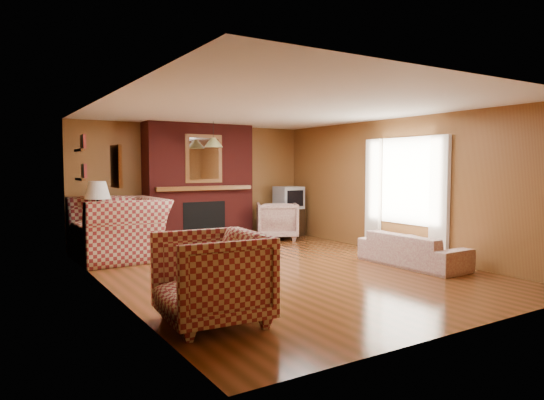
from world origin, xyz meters
TOP-DOWN VIEW (x-y plane):
  - floor at (0.00, 0.00)m, footprint 6.50×6.50m
  - ceiling at (0.00, 0.00)m, footprint 6.50×6.50m
  - wall_back at (0.00, 3.25)m, footprint 6.50×0.00m
  - wall_front at (0.00, -3.25)m, footprint 6.50×0.00m
  - wall_left at (-2.50, 0.00)m, footprint 0.00×6.50m
  - wall_right at (2.50, 0.00)m, footprint 0.00×6.50m
  - fireplace at (0.00, 2.98)m, footprint 2.20×0.82m
  - window_right at (2.45, -0.20)m, footprint 0.10×1.85m
  - bookshelf at (-2.44, 1.90)m, footprint 0.09×0.55m
  - botanical_print at (-2.47, -0.30)m, footprint 0.05×0.40m
  - pendant_light at (0.00, 2.30)m, footprint 0.36×0.36m
  - plaid_loveseat at (-1.85, 2.11)m, footprint 1.41×1.61m
  - plaid_armchair at (-1.95, -1.80)m, footprint 1.08×1.05m
  - floral_sofa at (1.90, -0.90)m, footprint 0.73×1.76m
  - floral_armchair at (1.60, 2.57)m, footprint 1.15×1.16m
  - coffee_table at (-0.62, -0.08)m, footprint 0.86×0.53m
  - side_table at (-2.10, 2.45)m, footprint 0.47×0.47m
  - table_lamp at (-2.10, 2.45)m, footprint 0.43×0.43m
  - tv_stand at (2.05, 2.80)m, footprint 0.57×0.52m
  - crt_tv at (2.05, 2.79)m, footprint 0.53×0.53m

SIDE VIEW (x-z plane):
  - floor at x=0.00m, z-range 0.00..0.00m
  - floral_sofa at x=1.90m, z-range 0.00..0.51m
  - side_table at x=-2.10m, z-range 0.00..0.59m
  - tv_stand at x=2.05m, z-range 0.00..0.61m
  - coffee_table at x=-0.62m, z-range 0.15..0.59m
  - floral_armchair at x=1.60m, z-range 0.00..0.79m
  - plaid_armchair at x=-1.95m, z-range 0.00..0.92m
  - plaid_loveseat at x=-1.85m, z-range 0.00..1.03m
  - crt_tv at x=2.05m, z-range 0.61..1.10m
  - table_lamp at x=-2.10m, z-range 0.63..1.34m
  - window_right at x=2.45m, z-range 0.13..2.13m
  - fireplace at x=0.00m, z-range -0.02..2.38m
  - wall_back at x=0.00m, z-range -2.05..4.45m
  - wall_front at x=0.00m, z-range -2.05..4.45m
  - wall_left at x=-2.50m, z-range -2.05..4.45m
  - wall_right at x=2.50m, z-range -2.05..4.45m
  - botanical_print at x=-2.47m, z-range 1.30..1.80m
  - bookshelf at x=-2.44m, z-range 1.31..2.02m
  - pendant_light at x=0.00m, z-range 1.76..2.24m
  - ceiling at x=0.00m, z-range 2.40..2.40m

